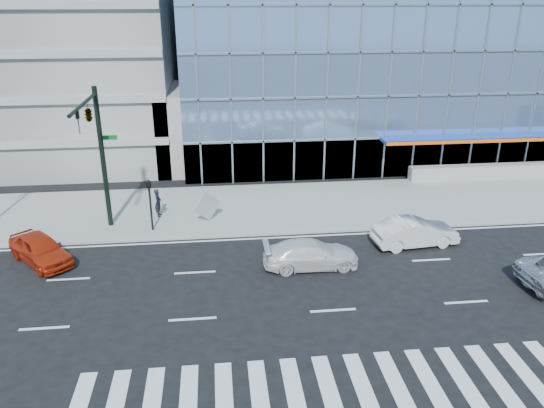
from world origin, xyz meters
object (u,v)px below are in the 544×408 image
Objects in this scene: ped_signal_post at (150,198)px; pedestrian at (158,203)px; traffic_signal at (93,129)px; white_suv at (311,254)px; red_sedan at (40,249)px; white_sedan at (415,232)px; tilted_panel at (208,206)px.

pedestrian is (0.18, 2.10, -1.14)m from ped_signal_post.
pedestrian is (2.68, 2.48, -5.16)m from traffic_signal.
ped_signal_post reaches higher than white_suv.
ped_signal_post reaches higher than red_sedan.
white_sedan is at bearing -110.11° from pedestrian.
traffic_signal is 1.69× the size of white_suv.
ped_signal_post reaches higher than white_sedan.
white_suv is (10.73, -4.56, -5.48)m from traffic_signal.
white_suv is at bearing -130.72° from pedestrian.
ped_signal_post is 0.66× the size of white_sedan.
pedestrian reaches higher than red_sedan.
white_sedan is at bearing -52.70° from tilted_panel.
white_suv is 1.03× the size of white_sedan.
tilted_panel is (-5.09, 5.97, 0.38)m from white_suv.
traffic_signal is 12.88m from white_suv.
traffic_signal reaches higher than ped_signal_post.
tilted_panel reaches higher than red_sedan.
traffic_signal reaches higher than tilted_panel.
white_suv is at bearing 100.09° from white_sedan.
white_suv is 3.64× the size of tilted_panel.
white_sedan is at bearing -9.46° from traffic_signal.
tilted_panel is (3.14, 1.04, -1.07)m from ped_signal_post.
pedestrian is at bearing 63.07° from white_sedan.
traffic_signal is at bearing 162.06° from tilted_panel.
red_sedan is (-13.48, 1.95, 0.05)m from white_suv.
red_sedan is (-2.75, -2.61, -5.43)m from traffic_signal.
ped_signal_post reaches higher than pedestrian.
pedestrian is (-8.05, 7.04, 0.32)m from white_suv.
red_sedan is (-5.24, -2.98, -1.41)m from ped_signal_post.
white_sedan is at bearing -41.88° from red_sedan.
ped_signal_post is at bearing 58.38° from white_suv.
pedestrian reaches higher than white_suv.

